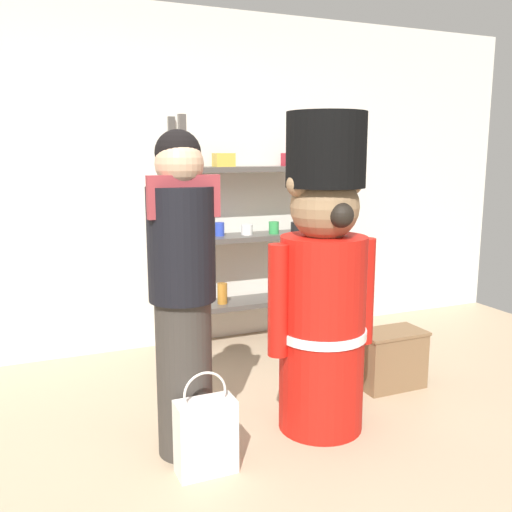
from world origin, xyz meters
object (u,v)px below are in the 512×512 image
teddy_bear_guard (323,284)px  person_shopper (182,288)px  display_crate (390,359)px  merchandise_shelf (259,232)px  shopping_bag (206,435)px

teddy_bear_guard → person_shopper: bearing=177.0°
teddy_bear_guard → display_crate: (0.69, 0.30, -0.63)m
teddy_bear_guard → person_shopper: size_ratio=1.06×
teddy_bear_guard → person_shopper: teddy_bear_guard is taller
person_shopper → merchandise_shelf: bearing=54.6°
shopping_bag → person_shopper: bearing=98.5°
display_crate → merchandise_shelf: bearing=108.5°
teddy_bear_guard → person_shopper: 0.77m
teddy_bear_guard → merchandise_shelf: bearing=79.4°
person_shopper → shopping_bag: size_ratio=3.18×
merchandise_shelf → display_crate: size_ratio=4.10×
shopping_bag → display_crate: 1.51m
merchandise_shelf → teddy_bear_guard: 1.55m
teddy_bear_guard → person_shopper: (-0.77, 0.04, 0.04)m
shopping_bag → teddy_bear_guard: bearing=14.4°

